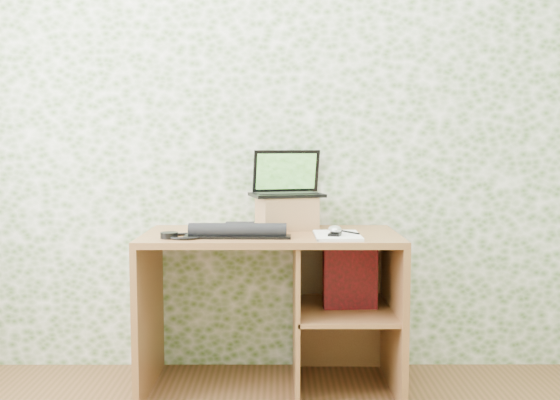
{
  "coord_description": "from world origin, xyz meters",
  "views": [
    {
      "loc": [
        0.04,
        -1.48,
        1.16
      ],
      "look_at": [
        0.04,
        1.39,
        0.91
      ],
      "focal_mm": 40.0,
      "sensor_mm": 36.0,
      "label": 1
    }
  ],
  "objects_px": {
    "riser": "(287,213)",
    "keyboard": "(238,231)",
    "desk": "(287,288)",
    "laptop": "(286,185)",
    "notepad": "(337,236)"
  },
  "relations": [
    {
      "from": "riser",
      "to": "keyboard",
      "type": "relative_size",
      "value": 0.56
    },
    {
      "from": "desk",
      "to": "riser",
      "type": "relative_size",
      "value": 4.45
    },
    {
      "from": "laptop",
      "to": "notepad",
      "type": "relative_size",
      "value": 1.35
    },
    {
      "from": "riser",
      "to": "notepad",
      "type": "relative_size",
      "value": 0.93
    },
    {
      "from": "keyboard",
      "to": "notepad",
      "type": "bearing_deg",
      "value": -3.23
    },
    {
      "from": "desk",
      "to": "riser",
      "type": "xyz_separation_m",
      "value": [
        -0.0,
        0.12,
        0.35
      ]
    },
    {
      "from": "desk",
      "to": "notepad",
      "type": "height_order",
      "value": "notepad"
    },
    {
      "from": "desk",
      "to": "riser",
      "type": "height_order",
      "value": "riser"
    },
    {
      "from": "keyboard",
      "to": "laptop",
      "type": "bearing_deg",
      "value": 52.18
    },
    {
      "from": "riser",
      "to": "keyboard",
      "type": "bearing_deg",
      "value": -133.34
    },
    {
      "from": "laptop",
      "to": "notepad",
      "type": "bearing_deg",
      "value": -68.72
    },
    {
      "from": "laptop",
      "to": "notepad",
      "type": "distance_m",
      "value": 0.44
    },
    {
      "from": "laptop",
      "to": "riser",
      "type": "bearing_deg",
      "value": -104.96
    },
    {
      "from": "riser",
      "to": "keyboard",
      "type": "xyz_separation_m",
      "value": [
        -0.22,
        -0.24,
        -0.06
      ]
    },
    {
      "from": "desk",
      "to": "keyboard",
      "type": "relative_size",
      "value": 2.51
    }
  ]
}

